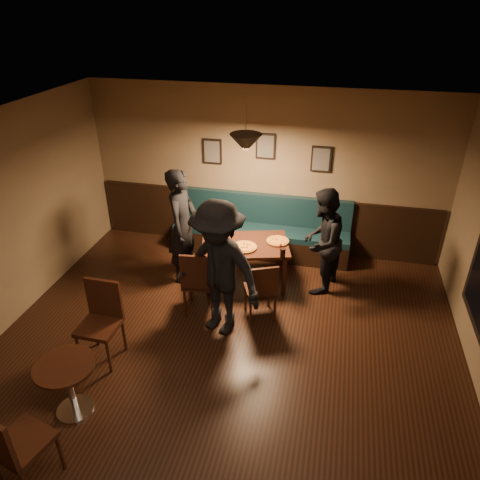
{
  "coord_description": "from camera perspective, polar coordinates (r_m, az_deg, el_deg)",
  "views": [
    {
      "loc": [
        1.16,
        -3.51,
        4.04
      ],
      "look_at": [
        -0.07,
        1.91,
        0.95
      ],
      "focal_mm": 33.58,
      "sensor_mm": 36.0,
      "label": 1
    }
  ],
  "objects": [
    {
      "name": "diner_right",
      "position": [
        6.7,
        10.36,
        -0.21
      ],
      "size": [
        0.81,
        0.94,
        1.64
      ],
      "primitive_type": "imported",
      "rotation": [
        0.0,
        0.0,
        -1.85
      ],
      "color": "black",
      "rests_on": "floor"
    },
    {
      "name": "pizza_a",
      "position": [
        6.98,
        -2.9,
        0.58
      ],
      "size": [
        0.41,
        0.41,
        0.04
      ],
      "primitive_type": "cylinder",
      "rotation": [
        0.0,
        0.0,
        -0.16
      ],
      "color": "orange",
      "rests_on": "dining_table"
    },
    {
      "name": "picture_center",
      "position": [
        7.41,
        3.28,
        11.82
      ],
      "size": [
        0.32,
        0.04,
        0.42
      ],
      "primitive_type": "cube",
      "color": "black",
      "rests_on": "wall_back"
    },
    {
      "name": "ceiling",
      "position": [
        3.9,
        -5.29,
        10.43
      ],
      "size": [
        7.0,
        7.0,
        0.0
      ],
      "primitive_type": "plane",
      "rotation": [
        3.14,
        0.0,
        0.0
      ],
      "color": "silver",
      "rests_on": "ground"
    },
    {
      "name": "picture_right",
      "position": [
        7.37,
        10.26,
        10.08
      ],
      "size": [
        0.32,
        0.04,
        0.42
      ],
      "primitive_type": "cube",
      "color": "black",
      "rests_on": "wall_back"
    },
    {
      "name": "cafe_table",
      "position": [
        5.35,
        -20.78,
        -17.2
      ],
      "size": [
        0.66,
        0.66,
        0.67
      ],
      "primitive_type": "cylinder",
      "rotation": [
        0.0,
        0.0,
        -0.04
      ],
      "color": "black",
      "rests_on": "floor"
    },
    {
      "name": "chair_near_right",
      "position": [
        6.21,
        2.6,
        -6.23
      ],
      "size": [
        0.53,
        0.53,
        0.91
      ],
      "primitive_type": null,
      "rotation": [
        0.0,
        0.0,
        0.41
      ],
      "color": "black",
      "rests_on": "floor"
    },
    {
      "name": "pizza_c",
      "position": [
        6.84,
        4.81,
        -0.13
      ],
      "size": [
        0.35,
        0.35,
        0.04
      ],
      "primitive_type": "cylinder",
      "rotation": [
        0.0,
        0.0,
        -0.03
      ],
      "color": "#C36824",
      "rests_on": "dining_table"
    },
    {
      "name": "cutlery_set",
      "position": [
        6.46,
        -0.55,
        -2.1
      ],
      "size": [
        0.21,
        0.02,
        0.0
      ],
      "primitive_type": "cube",
      "rotation": [
        0.0,
        0.0,
        1.55
      ],
      "color": "#B9BABD",
      "rests_on": "dining_table"
    },
    {
      "name": "pizza_b",
      "position": [
        6.65,
        0.57,
        -0.9
      ],
      "size": [
        0.49,
        0.49,
        0.04
      ],
      "primitive_type": "cylinder",
      "rotation": [
        0.0,
        0.0,
        0.43
      ],
      "color": "#C56525",
      "rests_on": "dining_table"
    },
    {
      "name": "dining_table",
      "position": [
        6.96,
        0.64,
        -2.97
      ],
      "size": [
        1.47,
        1.14,
        0.7
      ],
      "primitive_type": "cube",
      "rotation": [
        0.0,
        0.0,
        0.26
      ],
      "color": "black",
      "rests_on": "floor"
    },
    {
      "name": "diner_left",
      "position": [
        6.88,
        -7.29,
        1.75
      ],
      "size": [
        0.47,
        0.69,
        1.82
      ],
      "primitive_type": "imported",
      "rotation": [
        0.0,
        0.0,
        1.52
      ],
      "color": "black",
      "rests_on": "floor"
    },
    {
      "name": "napkin_a",
      "position": [
        7.15,
        -3.33,
        1.12
      ],
      "size": [
        0.15,
        0.15,
        0.01
      ],
      "primitive_type": "cube",
      "rotation": [
        0.0,
        0.0,
        0.07
      ],
      "color": "#217B27",
      "rests_on": "dining_table"
    },
    {
      "name": "cafe_chair_far",
      "position": [
        5.75,
        -17.52,
        -10.27
      ],
      "size": [
        0.47,
        0.47,
        1.04
      ],
      "primitive_type": null,
      "rotation": [
        0.0,
        0.0,
        3.12
      ],
      "color": "black",
      "rests_on": "floor"
    },
    {
      "name": "cafe_chair_near",
      "position": [
        4.81,
        -25.99,
        -21.94
      ],
      "size": [
        0.56,
        0.56,
        1.04
      ],
      "primitive_type": null,
      "rotation": [
        0.0,
        0.0,
        -0.25
      ],
      "color": "black",
      "rests_on": "floor"
    },
    {
      "name": "tabasco_bottle",
      "position": [
        6.61,
        5.2,
        -0.83
      ],
      "size": [
        0.04,
        0.04,
        0.12
      ],
      "primitive_type": "cylinder",
      "rotation": [
        0.0,
        0.0,
        -0.35
      ],
      "color": "#910A04",
      "rests_on": "dining_table"
    },
    {
      "name": "wainscot",
      "position": [
        7.91,
        3.01,
        2.44
      ],
      "size": [
        5.88,
        0.06,
        1.0
      ],
      "primitive_type": "cube",
      "color": "black",
      "rests_on": "ground"
    },
    {
      "name": "picture_left",
      "position": [
        7.65,
        -3.53,
        11.18
      ],
      "size": [
        0.32,
        0.04,
        0.42
      ],
      "primitive_type": "cube",
      "color": "black",
      "rests_on": "wall_back"
    },
    {
      "name": "floor",
      "position": [
        5.48,
        -3.91,
        -18.55
      ],
      "size": [
        7.0,
        7.0,
        0.0
      ],
      "primitive_type": "plane",
      "color": "black",
      "rests_on": "ground"
    },
    {
      "name": "booth_bench",
      "position": [
        7.68,
        2.65,
        1.56
      ],
      "size": [
        3.0,
        0.6,
        1.0
      ],
      "primitive_type": null,
      "color": "#0F232D",
      "rests_on": "ground"
    },
    {
      "name": "chair_near_left",
      "position": [
        6.32,
        -5.09,
        -5.04
      ],
      "size": [
        0.5,
        0.5,
        1.02
      ],
      "primitive_type": null,
      "rotation": [
        0.0,
        0.0,
        0.13
      ],
      "color": "black",
      "rests_on": "floor"
    },
    {
      "name": "diner_front",
      "position": [
        5.71,
        -2.77,
        -3.76
      ],
      "size": [
        1.39,
        1.07,
        1.89
      ],
      "primitive_type": "imported",
      "rotation": [
        0.0,
        0.0,
        -0.33
      ],
      "color": "black",
      "rests_on": "floor"
    },
    {
      "name": "napkin_b",
      "position": [
        6.7,
        -4.27,
        -0.94
      ],
      "size": [
        0.17,
        0.17,
        0.01
      ],
      "primitive_type": "cube",
      "rotation": [
        0.0,
        0.0,
        -0.32
      ],
      "color": "#1B6635",
      "rests_on": "dining_table"
    },
    {
      "name": "pendant_lamp",
      "position": [
        6.17,
        0.74,
        12.19
      ],
      "size": [
        0.44,
        0.44,
        0.25
      ],
      "primitive_type": "cone",
      "rotation": [
        3.14,
        0.0,
        0.0
      ],
      "color": "black",
      "rests_on": "ceiling"
    },
    {
      "name": "wall_back",
      "position": [
        7.58,
        3.23,
        8.63
      ],
      "size": [
        6.0,
        0.0,
        6.0
      ],
      "primitive_type": "plane",
      "rotation": [
        1.57,
        0.0,
        0.0
      ],
      "color": "#8C704F",
      "rests_on": "ground"
    },
    {
      "name": "soda_glass",
      "position": [
        6.4,
        5.44,
        -1.73
      ],
      "size": [
        0.08,
        0.08,
        0.16
      ],
      "primitive_type": "cylinder",
      "rotation": [
        0.0,
        0.0,
        0.02
      ],
      "color": "black",
      "rests_on": "dining_table"
    }
  ]
}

